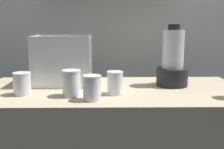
# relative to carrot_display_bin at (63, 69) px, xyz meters

# --- Properties ---
(back_wall_unit) EXTENTS (2.60, 0.24, 2.50)m
(back_wall_unit) POSITION_rel_carrot_display_bin_xyz_m (0.28, 0.65, 0.27)
(back_wall_unit) COLOR silver
(back_wall_unit) RESTS_ON ground_plane
(carrot_display_bin) EXTENTS (0.32, 0.22, 0.28)m
(carrot_display_bin) POSITION_rel_carrot_display_bin_xyz_m (0.00, 0.00, 0.00)
(carrot_display_bin) COLOR white
(carrot_display_bin) RESTS_ON counter
(blender_pitcher) EXTENTS (0.17, 0.17, 0.34)m
(blender_pitcher) POSITION_rel_carrot_display_bin_xyz_m (0.62, -0.04, 0.04)
(blender_pitcher) COLOR black
(blender_pitcher) RESTS_ON counter
(juice_cup_orange_left) EXTENTS (0.09, 0.09, 0.11)m
(juice_cup_orange_left) POSITION_rel_carrot_display_bin_xyz_m (-0.16, -0.23, -0.04)
(juice_cup_orange_left) COLOR white
(juice_cup_orange_left) RESTS_ON counter
(juice_cup_beet_middle) EXTENTS (0.09, 0.09, 0.13)m
(juice_cup_beet_middle) POSITION_rel_carrot_display_bin_xyz_m (0.08, -0.26, -0.03)
(juice_cup_beet_middle) COLOR white
(juice_cup_beet_middle) RESTS_ON counter
(juice_cup_mango_right) EXTENTS (0.09, 0.09, 0.12)m
(juice_cup_mango_right) POSITION_rel_carrot_display_bin_xyz_m (0.19, -0.33, -0.04)
(juice_cup_mango_right) COLOR white
(juice_cup_mango_right) RESTS_ON counter
(juice_cup_mango_far_right) EXTENTS (0.08, 0.08, 0.12)m
(juice_cup_mango_far_right) POSITION_rel_carrot_display_bin_xyz_m (0.29, -0.23, -0.04)
(juice_cup_mango_far_right) COLOR white
(juice_cup_mango_far_right) RESTS_ON counter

